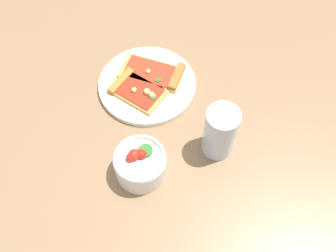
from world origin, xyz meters
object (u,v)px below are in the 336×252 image
Objects in this scene: pizza_slice_near at (136,90)px; soda_glass at (220,133)px; plate at (147,85)px; pizza_slice_far at (156,74)px; salad_bowl at (140,164)px.

pizza_slice_near is 1.12× the size of soda_glass.
plate is at bearing 44.73° from soda_glass.
salad_bowl is (-0.26, 0.02, 0.02)m from pizza_slice_far.
pizza_slice_near is at bearing 53.66° from soda_glass.
salad_bowl reaches higher than pizza_slice_near.
pizza_slice_near is 0.86× the size of pizza_slice_far.
salad_bowl reaches higher than plate.
plate is 0.04m from pizza_slice_far.
soda_glass is (-0.14, -0.20, 0.04)m from pizza_slice_near.
pizza_slice_far is (0.02, -0.02, 0.01)m from plate.
plate is at bearing -44.02° from pizza_slice_near.
soda_glass is at bearing -69.12° from salad_bowl.
salad_bowl is at bearing 110.88° from soda_glass.
pizza_slice_near reaches higher than plate.
soda_glass is (-0.17, -0.17, 0.06)m from plate.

